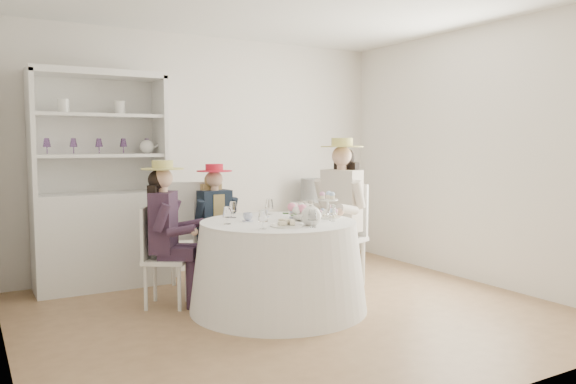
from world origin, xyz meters
TOP-DOWN VIEW (x-y plane):
  - ground at (0.00, 0.00)m, footprint 4.50×4.50m
  - wall_back at (0.00, 2.00)m, footprint 4.50×0.00m
  - wall_front at (0.00, -2.00)m, footprint 4.50×0.00m
  - wall_left at (-2.25, 0.00)m, footprint 0.00×4.50m
  - wall_right at (2.25, 0.00)m, footprint 0.00×4.50m
  - tea_table at (-0.07, 0.16)m, footprint 1.58×1.58m
  - hutch at (-1.26, 1.75)m, footprint 1.45×0.87m
  - side_table at (1.32, 1.75)m, footprint 0.56×0.56m
  - hatbox at (1.32, 1.75)m, footprint 0.34×0.34m
  - guest_left at (-0.90, 0.74)m, footprint 0.57×0.53m
  - guest_mid at (-0.24, 1.16)m, footprint 0.46×0.48m
  - guest_right at (0.87, 0.54)m, footprint 0.63×0.58m
  - spare_chair at (-0.40, 1.45)m, footprint 0.58×0.58m
  - teacup_a at (-0.31, 0.27)m, footprint 0.09×0.09m
  - teacup_b at (-0.06, 0.43)m, footprint 0.08×0.08m
  - teacup_c at (0.16, 0.27)m, footprint 0.09×0.09m
  - flower_bowl at (0.14, 0.08)m, footprint 0.25×0.25m
  - flower_arrangement at (0.15, 0.16)m, footprint 0.21×0.21m
  - table_teapot at (0.05, -0.21)m, footprint 0.24×0.17m
  - sandwich_plate at (-0.16, -0.16)m, footprint 0.28×0.28m
  - cupcake_stand at (0.43, 0.11)m, footprint 0.25×0.25m
  - stemware_set at (-0.07, 0.16)m, footprint 0.99×1.00m

SIDE VIEW (x-z plane):
  - ground at x=0.00m, z-range 0.00..0.00m
  - side_table at x=1.32m, z-range 0.00..0.74m
  - tea_table at x=-0.07m, z-range 0.00..0.79m
  - spare_chair at x=-0.40m, z-range 0.04..1.12m
  - guest_mid at x=-0.24m, z-range 0.08..1.35m
  - guest_left at x=-0.90m, z-range 0.08..1.41m
  - hutch at x=-1.26m, z-range -0.32..1.88m
  - sandwich_plate at x=-0.16m, z-range 0.78..0.84m
  - flower_bowl at x=0.14m, z-range 0.79..0.85m
  - teacup_b at x=-0.06m, z-range 0.79..0.85m
  - teacup_c at x=0.16m, z-range 0.79..0.85m
  - teacup_a at x=-0.31m, z-range 0.79..0.86m
  - guest_right at x=0.87m, z-range 0.10..1.63m
  - stemware_set at x=-0.07m, z-range 0.79..0.94m
  - table_teapot at x=0.05m, z-range 0.78..0.96m
  - cupcake_stand at x=0.43m, z-range 0.76..1.00m
  - hatbox at x=1.32m, z-range 0.74..1.04m
  - flower_arrangement at x=0.15m, z-range 0.85..0.93m
  - wall_back at x=0.00m, z-range -0.90..3.60m
  - wall_front at x=0.00m, z-range -0.90..3.60m
  - wall_left at x=-2.25m, z-range -0.90..3.60m
  - wall_right at x=2.25m, z-range -0.90..3.60m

